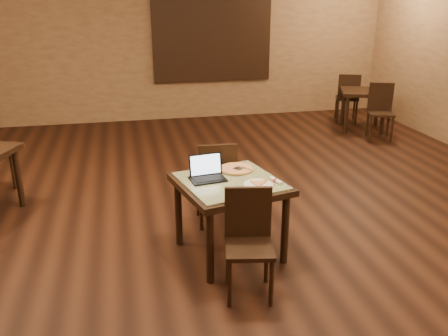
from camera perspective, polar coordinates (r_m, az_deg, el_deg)
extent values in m
plane|color=black|center=(5.18, 3.90, -7.28)|extent=(10.00, 10.00, 0.00)
cube|color=#96754C|center=(9.53, -4.51, 14.85)|extent=(8.00, 0.02, 3.00)
cube|color=#275E91|center=(9.58, -1.43, 15.23)|extent=(2.20, 0.04, 1.50)
cube|color=black|center=(9.56, -1.40, 15.22)|extent=(2.34, 0.02, 1.64)
cylinder|color=black|center=(4.11, -1.69, -9.41)|extent=(0.07, 0.07, 0.71)
cylinder|color=black|center=(4.74, -5.50, -5.28)|extent=(0.07, 0.07, 0.71)
cylinder|color=black|center=(4.44, 7.35, -7.21)|extent=(0.07, 0.07, 0.71)
cylinder|color=black|center=(5.03, 2.64, -3.66)|extent=(0.07, 0.07, 0.71)
cube|color=black|center=(4.41, 0.72, -2.01)|extent=(1.11, 1.11, 0.06)
cube|color=#171A99|center=(4.40, 0.72, -1.58)|extent=(1.01, 1.01, 0.02)
cylinder|color=black|center=(3.89, 0.67, -13.82)|extent=(0.04, 0.04, 0.42)
cylinder|color=black|center=(4.17, 0.46, -11.24)|extent=(0.04, 0.04, 0.42)
cylinder|color=black|center=(3.92, 5.71, -13.66)|extent=(0.04, 0.04, 0.42)
cylinder|color=black|center=(4.20, 5.12, -11.12)|extent=(0.04, 0.04, 0.42)
cube|color=black|center=(3.92, 3.05, -9.62)|extent=(0.46, 0.46, 0.04)
cube|color=black|center=(3.97, 2.90, -5.31)|extent=(0.39, 0.11, 0.45)
cylinder|color=black|center=(5.42, 0.55, -3.33)|extent=(0.04, 0.04, 0.44)
cylinder|color=black|center=(5.10, 1.21, -4.90)|extent=(0.04, 0.04, 0.44)
cylinder|color=black|center=(5.38, -3.18, -3.56)|extent=(0.04, 0.04, 0.44)
cylinder|color=black|center=(5.06, -2.75, -5.17)|extent=(0.04, 0.04, 0.44)
cube|color=black|center=(5.14, -1.06, -1.78)|extent=(0.44, 0.44, 0.04)
cube|color=black|center=(4.88, -0.77, 0.19)|extent=(0.41, 0.06, 0.47)
cube|color=black|center=(4.40, -1.96, -1.35)|extent=(0.35, 0.26, 0.02)
cube|color=black|center=(4.46, -2.24, 0.41)|extent=(0.32, 0.09, 0.21)
cube|color=silver|center=(4.46, -2.23, 0.42)|extent=(0.29, 0.07, 0.18)
cylinder|color=white|center=(4.28, 4.14, -2.02)|extent=(0.27, 0.27, 0.01)
cylinder|color=silver|center=(4.64, 1.50, -0.25)|extent=(0.33, 0.33, 0.01)
cylinder|color=beige|center=(4.63, 1.50, -0.11)|extent=(0.32, 0.32, 0.02)
torus|color=#D08A42|center=(4.63, 1.50, -0.07)|extent=(0.33, 0.33, 0.02)
cube|color=silver|center=(4.61, 1.80, -0.05)|extent=(0.19, 0.23, 0.01)
cylinder|color=white|center=(4.37, 6.26, -1.50)|extent=(0.09, 0.17, 0.03)
cylinder|color=#B32B16|center=(4.37, 6.26, -1.50)|extent=(0.05, 0.04, 0.04)
cylinder|color=black|center=(8.81, 14.51, 6.22)|extent=(0.07, 0.07, 0.70)
cylinder|color=black|center=(9.41, 14.13, 7.13)|extent=(0.07, 0.07, 0.70)
cylinder|color=black|center=(8.90, 18.55, 5.95)|extent=(0.07, 0.07, 0.70)
cylinder|color=black|center=(9.50, 17.93, 6.88)|extent=(0.07, 0.07, 0.70)
cube|color=black|center=(9.08, 16.50, 8.76)|extent=(1.01, 1.01, 0.06)
cylinder|color=black|center=(8.44, 17.18, 4.47)|extent=(0.04, 0.04, 0.44)
cylinder|color=black|center=(8.78, 16.85, 5.09)|extent=(0.04, 0.04, 0.44)
cylinder|color=black|center=(8.51, 19.53, 4.32)|extent=(0.04, 0.04, 0.44)
cylinder|color=black|center=(8.84, 19.12, 4.94)|extent=(0.04, 0.04, 0.44)
cube|color=black|center=(8.59, 18.34, 6.26)|extent=(0.53, 0.53, 0.04)
cube|color=black|center=(8.71, 18.33, 8.18)|extent=(0.40, 0.18, 0.47)
cylinder|color=black|center=(9.92, 15.37, 6.92)|extent=(0.04, 0.04, 0.44)
cylinder|color=black|center=(9.58, 15.61, 6.43)|extent=(0.04, 0.04, 0.44)
cylinder|color=black|center=(9.88, 13.33, 7.04)|extent=(0.04, 0.04, 0.44)
cylinder|color=black|center=(9.54, 13.49, 6.56)|extent=(0.04, 0.04, 0.44)
cube|color=black|center=(9.68, 14.58, 8.13)|extent=(0.53, 0.53, 0.04)
cube|color=black|center=(9.45, 14.83, 9.41)|extent=(0.40, 0.18, 0.47)
cylinder|color=black|center=(6.05, -23.49, -1.05)|extent=(0.07, 0.07, 0.73)
cylinder|color=black|center=(6.67, -24.05, -0.43)|extent=(0.04, 0.04, 0.47)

